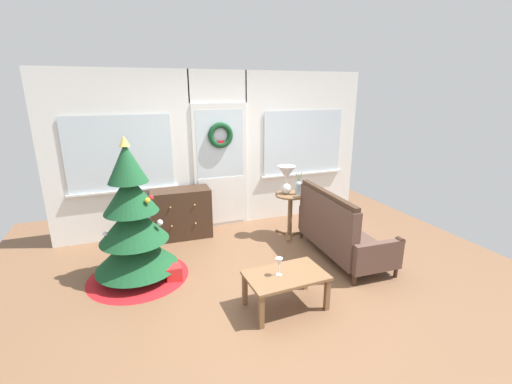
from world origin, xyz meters
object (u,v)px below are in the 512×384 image
at_px(table_lamp, 286,176).
at_px(gift_box, 174,273).
at_px(dresser_cabinet, 181,213).
at_px(wine_glass, 279,263).
at_px(settee_sofa, 338,231).
at_px(coffee_table, 286,279).
at_px(christmas_tree, 134,231).
at_px(side_table, 290,206).
at_px(flower_vase, 298,187).

bearing_deg(table_lamp, gift_box, -158.19).
height_order(dresser_cabinet, wine_glass, dresser_cabinet).
distance_m(dresser_cabinet, gift_box, 1.37).
bearing_deg(gift_box, dresser_cabinet, 75.85).
distance_m(settee_sofa, coffee_table, 1.43).
relative_size(dresser_cabinet, coffee_table, 1.07).
bearing_deg(dresser_cabinet, gift_box, -104.15).
bearing_deg(dresser_cabinet, settee_sofa, -37.78).
relative_size(christmas_tree, settee_sofa, 1.10).
xyz_separation_m(christmas_tree, wine_glass, (1.37, -1.21, -0.09)).
xyz_separation_m(christmas_tree, coffee_table, (1.44, -1.23, -0.28)).
distance_m(side_table, wine_glass, 1.94).
bearing_deg(side_table, christmas_tree, -168.74).
xyz_separation_m(side_table, table_lamp, (-0.06, 0.04, 0.49)).
height_order(settee_sofa, gift_box, settee_sofa).
relative_size(christmas_tree, flower_vase, 5.04).
height_order(side_table, coffee_table, side_table).
bearing_deg(coffee_table, settee_sofa, 34.20).
distance_m(christmas_tree, side_table, 2.39).
height_order(settee_sofa, side_table, settee_sofa).
bearing_deg(gift_box, side_table, 20.15).
relative_size(settee_sofa, side_table, 2.31).
bearing_deg(table_lamp, side_table, -33.69).
bearing_deg(wine_glass, dresser_cabinet, 105.74).
relative_size(side_table, coffee_table, 0.81).
bearing_deg(flower_vase, settee_sofa, -76.95).
height_order(flower_vase, gift_box, flower_vase).
bearing_deg(flower_vase, table_lamp, 147.99).
bearing_deg(dresser_cabinet, table_lamp, -19.40).
height_order(settee_sofa, coffee_table, settee_sofa).
xyz_separation_m(christmas_tree, side_table, (2.34, 0.47, -0.12)).
height_order(side_table, wine_glass, side_table).
distance_m(side_table, table_lamp, 0.49).
height_order(side_table, table_lamp, table_lamp).
height_order(dresser_cabinet, settee_sofa, settee_sofa).
bearing_deg(coffee_table, gift_box, 136.61).
distance_m(settee_sofa, side_table, 0.94).
height_order(table_lamp, coffee_table, table_lamp).
bearing_deg(coffee_table, wine_glass, 171.40).
relative_size(settee_sofa, gift_box, 8.56).
bearing_deg(wine_glass, table_lamp, 62.17).
relative_size(dresser_cabinet, flower_vase, 2.61).
relative_size(settee_sofa, table_lamp, 3.66).
bearing_deg(settee_sofa, flower_vase, 103.05).
bearing_deg(christmas_tree, flower_vase, 9.44).
distance_m(coffee_table, gift_box, 1.45).
xyz_separation_m(settee_sofa, side_table, (-0.29, 0.89, 0.12)).
xyz_separation_m(wine_glass, gift_box, (-0.96, 0.97, -0.44)).
relative_size(dresser_cabinet, side_table, 1.31).
xyz_separation_m(side_table, flower_vase, (0.10, -0.06, 0.32)).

